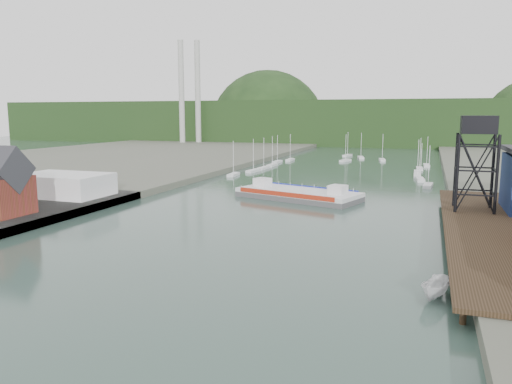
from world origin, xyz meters
The scene contains 10 objects.
ground centered at (0.00, 0.00, 0.00)m, with size 600.00×600.00×0.00m, color #294037.
west_land centered at (-92.00, 80.00, 0.00)m, with size 120.00×400.00×3.20m, color #4C5142.
east_pier centered at (37.00, 45.00, 1.90)m, with size 14.00×70.00×2.45m.
white_shed centered at (-44.00, 50.00, 3.85)m, with size 18.00×12.00×4.50m, color silver.
lift_tower centered at (35.00, 58.00, 15.65)m, with size 6.50×6.50×16.00m.
marina_sailboats centered at (0.08, 138.46, 0.35)m, with size 57.71×92.65×0.90m.
smokestacks centered at (-106.00, 232.50, 30.00)m, with size 11.20×8.20×60.00m.
distant_hills centered at (-3.98, 301.35, 10.38)m, with size 500.00×120.00×80.00m.
chain_ferry centered at (0.78, 70.99, 1.10)m, with size 28.69×18.17×3.85m.
motorboat centered at (28.76, 17.63, 1.06)m, with size 2.06×5.46×2.11m, color silver.
Camera 1 is at (27.40, -33.64, 18.52)m, focal length 35.00 mm.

